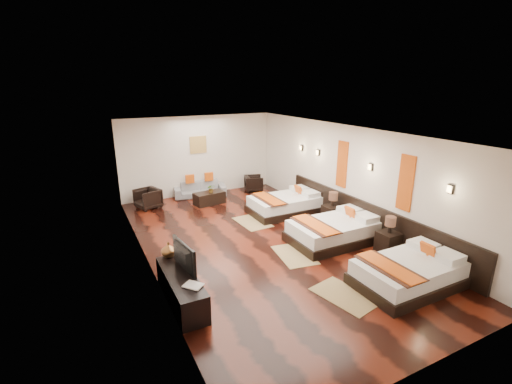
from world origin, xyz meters
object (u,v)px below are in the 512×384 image
figurine (169,249)px  tv (180,257)px  nightstand_a (388,240)px  bed_mid (334,231)px  bed_near (409,272)px  nightstand_b (332,212)px  coffee_table (209,198)px  armchair_left (148,199)px  book (189,289)px  tv_console (181,288)px  armchair_right (254,183)px  bed_far (285,204)px  sofa (200,189)px  table_plant (211,189)px

figurine → tv: bearing=-85.5°
nightstand_a → figurine: size_ratio=2.91×
bed_mid → figurine: figurine is taller
bed_near → nightstand_b: 3.42m
coffee_table → nightstand_a: bearing=-64.5°
armchair_left → book: bearing=-22.9°
bed_near → figurine: figurine is taller
tv → armchair_left: 5.42m
nightstand_b → tv_console: bearing=-159.9°
nightstand_b → figurine: (-4.95, -1.00, 0.38)m
armchair_right → coffee_table: 2.09m
nightstand_a → book: nightstand_a is taller
bed_far → sofa: (-1.80, 2.86, -0.02)m
bed_mid → figurine: bearing=179.9°
armchair_left → bed_near: bearing=9.3°
nightstand_a → bed_near: bearing=-121.0°
nightstand_b → armchair_right: bearing=98.2°
nightstand_b → armchair_left: nightstand_b is taller
bed_near → tv: 4.51m
bed_mid → armchair_right: bed_mid is taller
nightstand_b → tv: 5.19m
table_plant → armchair_left: bearing=164.4°
armchair_right → nightstand_b: bearing=-153.2°
nightstand_a → tv: bearing=174.8°
bed_near → bed_far: size_ratio=1.00×
bed_mid → tv_console: bearing=-169.1°
book → figurine: (0.00, 1.36, 0.14)m
bed_near → armchair_left: bed_near is taller
book → figurine: bearing=90.0°
bed_near → armchair_left: 7.99m
coffee_table → table_plant: table_plant is taller
nightstand_b → armchair_left: 5.82m
bed_mid → bed_far: 2.36m
bed_near → tv_console: bearing=160.1°
nightstand_b → coffee_table: bearing=128.1°
tv → tv_console: bearing=156.3°
nightstand_b → tv: tv is taller
sofa → table_plant: table_plant is taller
bed_near → table_plant: bed_near is taller
bed_mid → tv: size_ratio=2.39×
bed_near → bed_mid: bearing=90.0°
figurine → armchair_left: size_ratio=0.44×
coffee_table → table_plant: bearing=-48.1°
bed_mid → book: (-4.20, -1.35, 0.27)m
tv_console → sofa: bearing=68.3°
tv → figurine: tv is taller
armchair_left → coffee_table: size_ratio=0.71×
nightstand_b → table_plant: nightstand_b is taller
nightstand_b → nightstand_a: bearing=-90.0°
figurine → table_plant: (2.45, 4.19, -0.17)m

